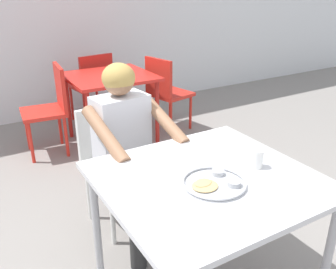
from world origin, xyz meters
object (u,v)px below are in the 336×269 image
(chair_foreground, at_px, (114,158))
(table_background_red, at_px, (110,84))
(table_foreground, at_px, (207,190))
(chair_red_far, at_px, (93,82))
(diner_foreground, at_px, (129,141))
(chair_red_left, at_px, (51,104))
(thali_tray, at_px, (214,183))
(drinking_cup, at_px, (257,158))
(chair_red_right, at_px, (165,89))

(chair_foreground, xyz_separation_m, table_background_red, (0.51, 1.30, 0.16))
(table_foreground, relative_size, chair_red_far, 1.20)
(diner_foreground, height_order, chair_red_left, diner_foreground)
(thali_tray, height_order, chair_foreground, chair_foreground)
(table_foreground, bearing_deg, drinking_cup, -9.29)
(thali_tray, height_order, chair_red_right, chair_red_right)
(diner_foreground, height_order, chair_red_far, diner_foreground)
(drinking_cup, bearing_deg, thali_tray, -173.79)
(chair_foreground, distance_m, chair_red_far, 2.01)
(table_foreground, distance_m, diner_foreground, 0.69)
(thali_tray, relative_size, chair_red_left, 0.35)
(diner_foreground, xyz_separation_m, chair_red_far, (0.53, 2.16, -0.19))
(chair_foreground, distance_m, diner_foreground, 0.31)
(thali_tray, bearing_deg, chair_red_far, 81.50)
(table_foreground, bearing_deg, thali_tray, -103.42)
(table_foreground, xyz_separation_m, table_background_red, (0.39, 2.21, -0.03))
(table_foreground, bearing_deg, diner_foreground, 98.90)
(thali_tray, bearing_deg, diner_foreground, 96.66)
(chair_red_right, bearing_deg, table_foreground, -115.33)
(drinking_cup, relative_size, chair_red_right, 0.11)
(thali_tray, xyz_separation_m, chair_red_right, (1.05, 2.26, -0.26))
(chair_foreground, bearing_deg, table_background_red, 68.51)
(drinking_cup, height_order, chair_red_far, chair_red_far)
(diner_foreground, xyz_separation_m, chair_red_right, (1.14, 1.50, -0.21))
(thali_tray, distance_m, table_background_red, 2.32)
(chair_foreground, xyz_separation_m, chair_red_right, (1.16, 1.28, 0.01))
(chair_foreground, relative_size, diner_foreground, 0.71)
(table_background_red, bearing_deg, thali_tray, -100.06)
(thali_tray, relative_size, drinking_cup, 3.12)
(drinking_cup, xyz_separation_m, chair_red_far, (0.15, 2.89, -0.29))
(thali_tray, bearing_deg, drinking_cup, 6.21)
(table_foreground, relative_size, chair_red_right, 1.19)
(table_foreground, distance_m, thali_tray, 0.12)
(drinking_cup, distance_m, chair_red_right, 2.38)
(thali_tray, relative_size, chair_red_right, 0.36)
(drinking_cup, distance_m, chair_foreground, 1.08)
(chair_red_left, height_order, chair_red_far, chair_red_left)
(diner_foreground, bearing_deg, chair_red_right, 52.80)
(table_foreground, relative_size, drinking_cup, 10.41)
(chair_foreground, bearing_deg, thali_tray, -83.76)
(table_background_red, bearing_deg, table_foreground, -99.95)
(thali_tray, distance_m, diner_foreground, 0.77)
(drinking_cup, xyz_separation_m, diner_foreground, (-0.38, 0.73, -0.10))
(chair_foreground, bearing_deg, chair_red_far, 74.33)
(table_foreground, bearing_deg, chair_red_right, 64.67)
(chair_red_left, xyz_separation_m, chair_red_far, (0.64, 0.59, -0.00))
(table_foreground, xyz_separation_m, chair_red_left, (-0.22, 2.26, -0.16))
(chair_red_left, relative_size, chair_red_right, 1.03)
(chair_red_left, distance_m, chair_red_far, 0.87)
(chair_red_far, bearing_deg, chair_foreground, -105.67)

